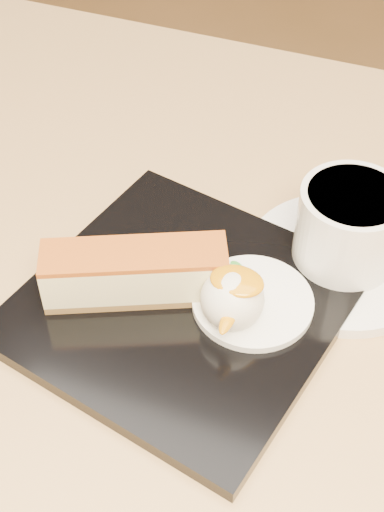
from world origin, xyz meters
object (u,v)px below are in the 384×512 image
at_px(ice_cream_scoop, 232,299).
at_px(dessert_plate, 182,305).
at_px(saucer, 341,260).
at_px(coffee_cup, 351,226).
at_px(table, 127,407).
at_px(cheesecake, 135,273).

bearing_deg(ice_cream_scoop, dessert_plate, 172.87).
distance_m(saucer, coffee_cup, 0.04).
bearing_deg(table, dessert_plate, 9.07).
bearing_deg(dessert_plate, cheesecake, -171.87).
relative_size(cheesecake, ice_cream_scoop, 3.00).
relative_size(ice_cream_scoop, coffee_cup, 0.43).
relative_size(table, cheesecake, 5.84).
xyz_separation_m(saucer, coffee_cup, (0.00, 0.00, 0.04)).
height_order(table, dessert_plate, dessert_plate).
bearing_deg(saucer, ice_cream_scoop, -122.53).
height_order(table, ice_cream_scoop, ice_cream_scoop).
bearing_deg(saucer, cheesecake, -144.99).
relative_size(dessert_plate, coffee_cup, 2.06).
xyz_separation_m(cheesecake, saucer, (0.14, 0.09, -0.03)).
distance_m(dessert_plate, saucer, 0.13).
bearing_deg(dessert_plate, ice_cream_scoop, -7.13).
xyz_separation_m(ice_cream_scoop, coffee_cup, (0.06, 0.10, 0.01)).
bearing_deg(ice_cream_scoop, cheesecake, -180.00).
xyz_separation_m(cheesecake, ice_cream_scoop, (0.07, 0.00, 0.00)).
bearing_deg(cheesecake, ice_cream_scoop, -24.81).
distance_m(table, coffee_cup, 0.27).
bearing_deg(table, ice_cream_scoop, 2.20).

